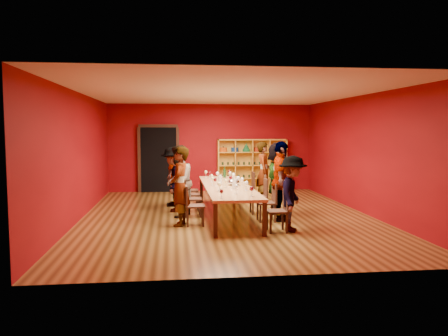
# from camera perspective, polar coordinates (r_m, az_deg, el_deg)

# --- Properties ---
(room_shell) EXTENTS (7.10, 9.10, 3.04)m
(room_shell) POSITION_cam_1_polar(r_m,az_deg,el_deg) (10.65, 0.37, 1.68)
(room_shell) COLOR #563816
(room_shell) RESTS_ON ground
(tasting_table) EXTENTS (1.10, 4.50, 0.75)m
(tasting_table) POSITION_cam_1_polar(r_m,az_deg,el_deg) (10.73, 0.37, -2.59)
(tasting_table) COLOR tan
(tasting_table) RESTS_ON ground
(doorway) EXTENTS (1.40, 0.17, 2.30)m
(doorway) POSITION_cam_1_polar(r_m,az_deg,el_deg) (15.03, -8.53, 1.15)
(doorway) COLOR black
(doorway) RESTS_ON ground
(shelving_unit) EXTENTS (2.40, 0.40, 1.80)m
(shelving_unit) POSITION_cam_1_polar(r_m,az_deg,el_deg) (15.16, 3.63, 0.70)
(shelving_unit) COLOR gold
(shelving_unit) RESTS_ON ground
(chair_person_left_1) EXTENTS (0.42, 0.42, 0.89)m
(chair_person_left_1) POSITION_cam_1_polar(r_m,az_deg,el_deg) (9.73, -4.28, -4.61)
(chair_person_left_1) COLOR black
(chair_person_left_1) RESTS_ON ground
(person_left_1) EXTENTS (0.58, 0.71, 1.75)m
(person_left_1) POSITION_cam_1_polar(r_m,az_deg,el_deg) (9.66, -5.78, -2.41)
(person_left_1) COLOR white
(person_left_1) RESTS_ON ground
(chair_person_left_2) EXTENTS (0.42, 0.42, 0.89)m
(chair_person_left_2) POSITION_cam_1_polar(r_m,az_deg,el_deg) (10.71, -4.49, -3.72)
(chair_person_left_2) COLOR black
(chair_person_left_2) RESTS_ON ground
(person_left_2) EXTENTS (0.66, 0.94, 1.75)m
(person_left_2) POSITION_cam_1_polar(r_m,az_deg,el_deg) (10.65, -5.93, -1.72)
(person_left_2) COLOR #47484C
(person_left_2) RESTS_ON ground
(chair_person_left_3) EXTENTS (0.42, 0.42, 0.89)m
(chair_person_left_3) POSITION_cam_1_polar(r_m,az_deg,el_deg) (11.44, -4.63, -3.16)
(chair_person_left_3) COLOR black
(chair_person_left_3) RESTS_ON ground
(person_left_3) EXTENTS (0.47, 1.09, 1.68)m
(person_left_3) POSITION_cam_1_polar(r_m,az_deg,el_deg) (11.39, -6.62, -1.48)
(person_left_3) COLOR white
(person_left_3) RESTS_ON ground
(chair_person_left_4) EXTENTS (0.42, 0.42, 0.89)m
(chair_person_left_4) POSITION_cam_1_polar(r_m,az_deg,el_deg) (12.25, -4.76, -2.62)
(chair_person_left_4) COLOR black
(chair_person_left_4) RESTS_ON ground
(person_left_4) EXTENTS (0.75, 1.05, 1.63)m
(person_left_4) POSITION_cam_1_polar(r_m,az_deg,el_deg) (12.20, -6.47, -1.15)
(person_left_4) COLOR #494A4E
(person_left_4) RESTS_ON ground
(chair_person_right_0) EXTENTS (0.42, 0.42, 0.89)m
(chair_person_right_0) POSITION_cam_1_polar(r_m,az_deg,el_deg) (9.18, 7.42, -5.22)
(chair_person_right_0) COLOR black
(chair_person_right_0) RESTS_ON ground
(person_right_0) EXTENTS (0.79, 1.11, 1.59)m
(person_right_0) POSITION_cam_1_polar(r_m,az_deg,el_deg) (9.19, 8.92, -3.34)
(person_right_0) COLOR beige
(person_right_0) RESTS_ON ground
(chair_person_right_1) EXTENTS (0.42, 0.42, 0.89)m
(chair_person_right_1) POSITION_cam_1_polar(r_m,az_deg,el_deg) (10.18, 5.99, -4.19)
(chair_person_right_1) COLOR black
(chair_person_right_1) RESTS_ON ground
(person_right_1) EXTENTS (0.73, 1.17, 1.86)m
(person_right_1) POSITION_cam_1_polar(r_m,az_deg,el_deg) (10.18, 7.45, -1.74)
(person_right_1) COLOR beige
(person_right_1) RESTS_ON ground
(chair_person_right_2) EXTENTS (0.42, 0.42, 0.89)m
(chair_person_right_2) POSITION_cam_1_polar(r_m,az_deg,el_deg) (11.10, 4.92, -3.42)
(chair_person_right_2) COLOR black
(chair_person_right_2) RESTS_ON ground
(person_right_2) EXTENTS (0.76, 1.73, 1.80)m
(person_right_2) POSITION_cam_1_polar(r_m,az_deg,el_deg) (11.14, 7.01, -1.31)
(person_right_2) COLOR silver
(person_right_2) RESTS_ON ground
(chair_person_right_4) EXTENTS (0.42, 0.42, 0.89)m
(chair_person_right_4) POSITION_cam_1_polar(r_m,az_deg,el_deg) (12.82, 3.34, -2.27)
(chair_person_right_4) COLOR black
(chair_person_right_4) RESTS_ON ground
(person_right_4) EXTENTS (0.60, 0.73, 1.77)m
(person_right_4) POSITION_cam_1_polar(r_m,az_deg,el_deg) (12.85, 5.20, -0.52)
(person_right_4) COLOR #151A39
(person_right_4) RESTS_ON ground
(wine_glass_0) EXTENTS (0.08, 0.08, 0.19)m
(wine_glass_0) POSITION_cam_1_polar(r_m,az_deg,el_deg) (10.02, 2.78, -2.05)
(wine_glass_0) COLOR silver
(wine_glass_0) RESTS_ON tasting_table
(wine_glass_1) EXTENTS (0.09, 0.09, 0.22)m
(wine_glass_1) POSITION_cam_1_polar(r_m,az_deg,el_deg) (10.85, 1.87, -1.38)
(wine_glass_1) COLOR silver
(wine_glass_1) RESTS_ON tasting_table
(wine_glass_2) EXTENTS (0.08, 0.08, 0.19)m
(wine_glass_2) POSITION_cam_1_polar(r_m,az_deg,el_deg) (9.02, 3.68, -2.86)
(wine_glass_2) COLOR silver
(wine_glass_2) RESTS_ON tasting_table
(wine_glass_3) EXTENTS (0.09, 0.09, 0.22)m
(wine_glass_3) POSITION_cam_1_polar(r_m,az_deg,el_deg) (12.04, -0.85, -0.76)
(wine_glass_3) COLOR silver
(wine_glass_3) RESTS_ON tasting_table
(wine_glass_4) EXTENTS (0.07, 0.07, 0.18)m
(wine_glass_4) POSITION_cam_1_polar(r_m,az_deg,el_deg) (11.69, -1.64, -1.06)
(wine_glass_4) COLOR silver
(wine_glass_4) RESTS_ON tasting_table
(wine_glass_5) EXTENTS (0.08, 0.08, 0.21)m
(wine_glass_5) POSITION_cam_1_polar(r_m,az_deg,el_deg) (9.36, 1.62, -2.48)
(wine_glass_5) COLOR silver
(wine_glass_5) RESTS_ON tasting_table
(wine_glass_6) EXTENTS (0.08, 0.08, 0.21)m
(wine_glass_6) POSITION_cam_1_polar(r_m,az_deg,el_deg) (9.83, -0.66, -2.12)
(wine_glass_6) COLOR silver
(wine_glass_6) RESTS_ON tasting_table
(wine_glass_7) EXTENTS (0.09, 0.09, 0.22)m
(wine_glass_7) POSITION_cam_1_polar(r_m,az_deg,el_deg) (10.98, 0.88, -1.32)
(wine_glass_7) COLOR silver
(wine_glass_7) RESTS_ON tasting_table
(wine_glass_8) EXTENTS (0.08, 0.08, 0.20)m
(wine_glass_8) POSITION_cam_1_polar(r_m,az_deg,el_deg) (10.33, 0.27, -1.77)
(wine_glass_8) COLOR silver
(wine_glass_8) RESTS_ON tasting_table
(wine_glass_9) EXTENTS (0.08, 0.08, 0.21)m
(wine_glass_9) POSITION_cam_1_polar(r_m,az_deg,el_deg) (12.64, 0.71, -0.51)
(wine_glass_9) COLOR silver
(wine_glass_9) RESTS_ON tasting_table
(wine_glass_10) EXTENTS (0.07, 0.07, 0.18)m
(wine_glass_10) POSITION_cam_1_polar(r_m,az_deg,el_deg) (8.71, -0.33, -3.15)
(wine_glass_10) COLOR silver
(wine_glass_10) RESTS_ON tasting_table
(wine_glass_11) EXTENTS (0.09, 0.09, 0.21)m
(wine_glass_11) POSITION_cam_1_polar(r_m,az_deg,el_deg) (10.62, 2.38, -1.55)
(wine_glass_11) COLOR silver
(wine_glass_11) RESTS_ON tasting_table
(wine_glass_12) EXTENTS (0.08, 0.08, 0.21)m
(wine_glass_12) POSITION_cam_1_polar(r_m,az_deg,el_deg) (11.80, 1.24, -0.91)
(wine_glass_12) COLOR silver
(wine_glass_12) RESTS_ON tasting_table
(wine_glass_13) EXTENTS (0.08, 0.08, 0.21)m
(wine_glass_13) POSITION_cam_1_polar(r_m,az_deg,el_deg) (11.43, -1.61, -1.11)
(wine_glass_13) COLOR silver
(wine_glass_13) RESTS_ON tasting_table
(wine_glass_14) EXTENTS (0.09, 0.09, 0.21)m
(wine_glass_14) POSITION_cam_1_polar(r_m,az_deg,el_deg) (8.97, 3.60, -2.78)
(wine_glass_14) COLOR silver
(wine_glass_14) RESTS_ON tasting_table
(wine_glass_15) EXTENTS (0.08, 0.08, 0.19)m
(wine_glass_15) POSITION_cam_1_polar(r_m,az_deg,el_deg) (12.41, 0.82, -0.68)
(wine_glass_15) COLOR silver
(wine_glass_15) RESTS_ON tasting_table
(wine_glass_16) EXTENTS (0.08, 0.08, 0.21)m
(wine_glass_16) POSITION_cam_1_polar(r_m,az_deg,el_deg) (12.52, -2.39, -0.57)
(wine_glass_16) COLOR silver
(wine_glass_16) RESTS_ON tasting_table
(wine_glass_17) EXTENTS (0.08, 0.08, 0.21)m
(wine_glass_17) POSITION_cam_1_polar(r_m,az_deg,el_deg) (10.78, -1.52, -1.47)
(wine_glass_17) COLOR silver
(wine_glass_17) RESTS_ON tasting_table
(wine_glass_18) EXTENTS (0.08, 0.08, 0.20)m
(wine_glass_18) POSITION_cam_1_polar(r_m,az_deg,el_deg) (10.63, -1.17, -1.60)
(wine_glass_18) COLOR silver
(wine_glass_18) RESTS_ON tasting_table
(wine_glass_19) EXTENTS (0.08, 0.08, 0.20)m
(wine_glass_19) POSITION_cam_1_polar(r_m,az_deg,el_deg) (12.27, -1.88, -0.71)
(wine_glass_19) COLOR silver
(wine_glass_19) RESTS_ON tasting_table
(wine_glass_20) EXTENTS (0.09, 0.09, 0.22)m
(wine_glass_20) POSITION_cam_1_polar(r_m,az_deg,el_deg) (11.58, 1.25, -0.99)
(wine_glass_20) COLOR silver
(wine_glass_20) RESTS_ON tasting_table
(wine_glass_21) EXTENTS (0.08, 0.08, 0.20)m
(wine_glass_21) POSITION_cam_1_polar(r_m,az_deg,el_deg) (9.71, -0.57, -2.21)
(wine_glass_21) COLOR silver
(wine_glass_21) RESTS_ON tasting_table
(wine_glass_22) EXTENTS (0.09, 0.09, 0.22)m
(wine_glass_22) POSITION_cam_1_polar(r_m,az_deg,el_deg) (9.84, 2.95, -2.05)
(wine_glass_22) COLOR silver
(wine_glass_22) RESTS_ON tasting_table
(wine_glass_23) EXTENTS (0.07, 0.07, 0.18)m
(wine_glass_23) POSITION_cam_1_polar(r_m,az_deg,el_deg) (9.00, -0.36, -2.91)
(wine_glass_23) COLOR silver
(wine_glass_23) RESTS_ON tasting_table
(spittoon_bowl) EXTENTS (0.30, 0.30, 0.17)m
(spittoon_bowl) POSITION_cam_1_polar(r_m,az_deg,el_deg) (10.82, 1.26, -1.88)
(spittoon_bowl) COLOR #B3B5BA
(spittoon_bowl) RESTS_ON tasting_table
(carafe_a) EXTENTS (0.10, 0.10, 0.25)m
(carafe_a) POSITION_cam_1_polar(r_m,az_deg,el_deg) (10.92, -0.52, -1.59)
(carafe_a) COLOR silver
(carafe_a) RESTS_ON tasting_table
(carafe_b) EXTENTS (0.12, 0.12, 0.26)m
(carafe_b) POSITION_cam_1_polar(r_m,az_deg,el_deg) (10.13, 1.35, -2.09)
(carafe_b) COLOR silver
(carafe_b) RESTS_ON tasting_table
(wine_bottle) EXTENTS (0.11, 0.11, 0.33)m
(wine_bottle) POSITION_cam_1_polar(r_m,az_deg,el_deg) (12.50, 0.07, -0.70)
(wine_bottle) COLOR #133518
(wine_bottle) RESTS_ON tasting_table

